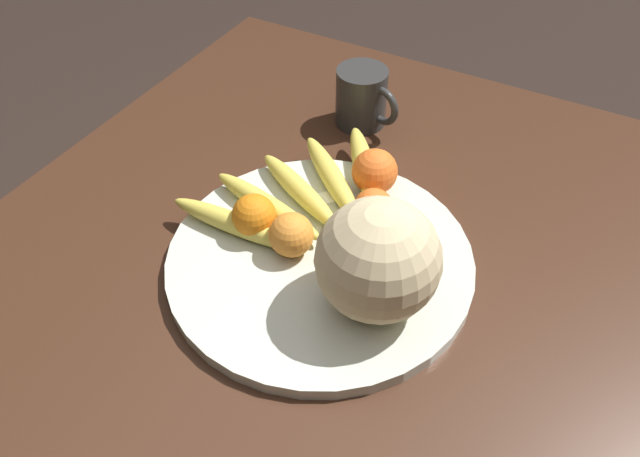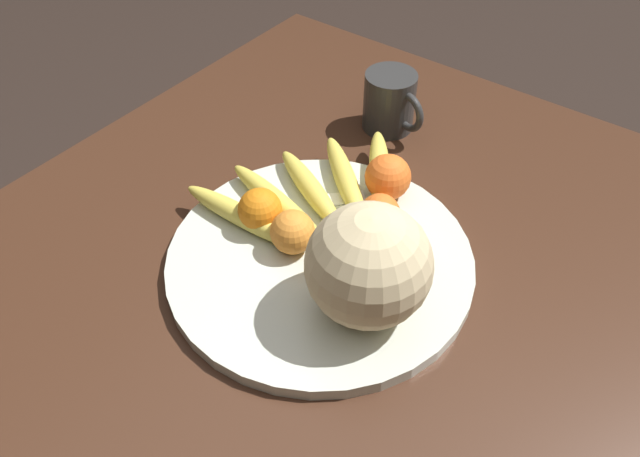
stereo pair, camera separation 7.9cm
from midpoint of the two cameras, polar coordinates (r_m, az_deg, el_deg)
name	(u,v)px [view 2 (the right image)]	position (r m, az deg, el deg)	size (l,w,h in m)	color
kitchen_table	(334,346)	(0.88, 3.87, -10.85)	(1.21, 1.08, 0.74)	#3D2316
fruit_bowl	(320,259)	(0.83, 2.72, -2.98)	(0.41, 0.41, 0.02)	beige
melon	(369,266)	(0.72, 7.61, -3.54)	(0.15, 0.15, 0.15)	beige
banana_bunch	(313,191)	(0.89, 1.91, 3.35)	(0.30, 0.27, 0.03)	#473819
orange_front_left	(293,232)	(0.81, 0.25, -0.46)	(0.06, 0.06, 0.06)	orange
orange_front_right	(260,210)	(0.84, -2.86, 1.60)	(0.06, 0.06, 0.06)	orange
orange_mid_center	(380,214)	(0.85, 8.15, 1.21)	(0.06, 0.06, 0.06)	orange
orange_back_left	(388,177)	(0.90, 8.74, 4.56)	(0.07, 0.07, 0.07)	orange
produce_tag	(340,199)	(0.91, 4.37, 2.58)	(0.07, 0.07, 0.00)	white
ceramic_mug	(391,102)	(1.06, 8.64, 11.28)	(0.09, 0.12, 0.10)	#2D2D2D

